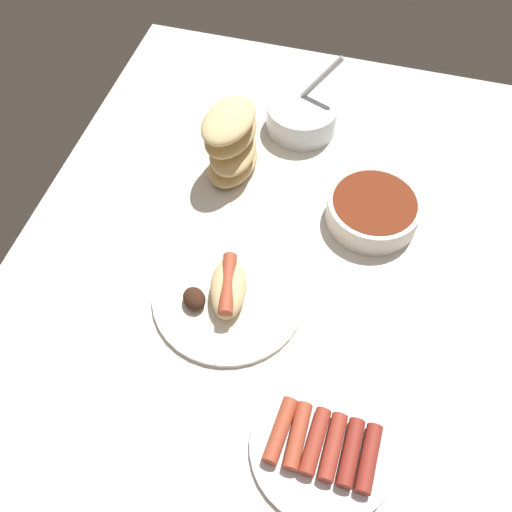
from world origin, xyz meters
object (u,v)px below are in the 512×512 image
plate_hotdog_assembled (227,293)px  plate_sausages (323,446)px  bread_stack (231,142)px  bowl_chili (373,210)px  bowl_coleslaw (302,115)px

plate_hotdog_assembled → plate_sausages: size_ratio=1.21×
plate_hotdog_assembled → bread_stack: 30.20cm
plate_hotdog_assembled → bowl_chili: size_ratio=1.53×
bowl_coleslaw → plate_sausages: bearing=-164.3°
bowl_chili → plate_sausages: bearing=180.0°
plate_hotdog_assembled → bowl_chili: (23.27, -20.79, 1.25)cm
bowl_chili → bread_stack: (5.38, 28.54, 4.37)cm
plate_hotdog_assembled → bowl_coleslaw: size_ratio=1.66×
plate_hotdog_assembled → plate_sausages: bearing=-134.6°
bowl_chili → plate_hotdog_assembled: bearing=138.2°
bread_stack → bowl_chili: bearing=-100.7°
plate_sausages → bowl_chili: bearing=-0.0°
plate_hotdog_assembled → plate_sausages: 29.16cm
plate_hotdog_assembled → bowl_coleslaw: 43.82cm
plate_hotdog_assembled → bowl_chili: plate_hotdog_assembled is taller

